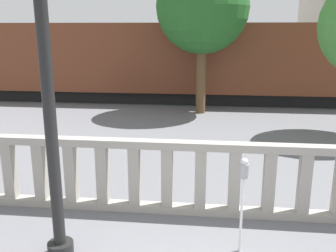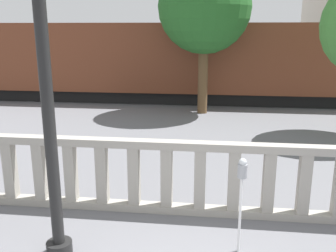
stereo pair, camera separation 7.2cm
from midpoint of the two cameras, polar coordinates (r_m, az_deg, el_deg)
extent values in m
cube|color=#9E998E|center=(7.07, 4.56, -12.62)|extent=(15.31, 0.24, 0.14)
cube|color=#9E998E|center=(6.60, 4.77, -3.04)|extent=(15.31, 0.24, 0.14)
cube|color=#9E998E|center=(7.78, -23.19, -6.23)|extent=(0.20, 0.20, 1.10)
cube|color=#9E998E|center=(7.51, -19.15, -6.59)|extent=(0.20, 0.20, 1.10)
cube|color=#9E998E|center=(7.28, -14.83, -6.94)|extent=(0.20, 0.20, 1.10)
cube|color=#9E998E|center=(7.09, -10.24, -7.27)|extent=(0.20, 0.20, 1.10)
cube|color=#9E998E|center=(6.94, -5.42, -7.56)|extent=(0.20, 0.20, 1.10)
cube|color=#9E998E|center=(6.85, -0.43, -7.81)|extent=(0.20, 0.20, 1.10)
cube|color=#9E998E|center=(6.81, 4.66, -8.00)|extent=(0.20, 0.20, 1.10)
cube|color=#9E998E|center=(6.82, 9.78, -8.13)|extent=(0.20, 0.20, 1.10)
cube|color=#9E998E|center=(6.89, 14.84, -8.19)|extent=(0.20, 0.20, 1.10)
cube|color=#9E998E|center=(7.01, 19.77, -8.20)|extent=(0.20, 0.20, 1.10)
cylinder|color=black|center=(6.15, -16.37, -17.45)|extent=(0.38, 0.38, 0.20)
cylinder|color=black|center=(5.26, -18.57, 9.22)|extent=(0.17, 0.17, 5.35)
cylinder|color=silver|center=(5.84, 10.75, -13.19)|extent=(0.04, 0.04, 1.21)
cylinder|color=gray|center=(5.54, 11.10, -6.69)|extent=(0.14, 0.14, 0.21)
sphere|color=#B2B7BC|center=(5.50, 11.17, -5.40)|extent=(0.12, 0.12, 0.12)
cube|color=black|center=(17.72, 5.62, 4.78)|extent=(21.85, 2.51, 0.55)
cube|color=brown|center=(17.51, 5.76, 10.47)|extent=(22.29, 3.14, 2.98)
cylinder|color=brown|center=(14.93, 4.90, 7.24)|extent=(0.38, 0.38, 2.77)
sphere|color=#235B23|center=(14.82, 5.14, 17.68)|extent=(3.54, 3.54, 3.54)
camera|label=1|loc=(0.04, -90.27, -0.07)|focal=40.00mm
camera|label=2|loc=(0.04, 89.73, 0.07)|focal=40.00mm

